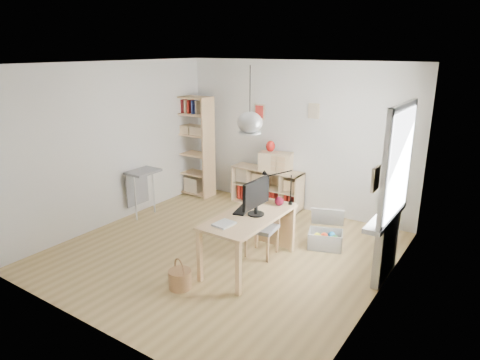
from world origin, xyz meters
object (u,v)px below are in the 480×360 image
Objects in this scene: tall_bookshelf at (193,142)px; monitor at (256,195)px; cube_shelf at (267,190)px; drawer_chest at (276,162)px; chair at (264,224)px; storage_chest at (326,235)px; desk at (249,222)px.

tall_bookshelf is 3.26m from monitor.
tall_bookshelf reaches higher than cube_shelf.
drawer_chest is (1.76, 0.24, -0.20)m from tall_bookshelf.
storage_chest is (0.67, 0.73, -0.29)m from chair.
desk is 3.27m from tall_bookshelf.
storage_chest is at bearing 63.67° from monitor.
drawer_chest is at bearing 7.76° from tall_bookshelf.
tall_bookshelf reaches higher than monitor.
monitor is at bearing -82.04° from chair.
monitor is (1.09, -2.17, 0.73)m from cube_shelf.
drawer_chest is at bearing -11.77° from cube_shelf.
drawer_chest reaches higher than chair.
chair is at bearing -151.72° from storage_chest.
monitor is at bearing -81.54° from drawer_chest.
cube_shelf is 2.53m from monitor.
cube_shelf is at bearing 128.08° from storage_chest.
tall_bookshelf is 2.46× the size of chair.
cube_shelf is 0.63m from drawer_chest.
cube_shelf is at bearing 112.78° from chair.
tall_bookshelf reaches higher than storage_chest.
storage_chest is (3.23, -0.79, -0.91)m from tall_bookshelf.
desk is 0.47m from chair.
cube_shelf is at bearing 114.61° from desk.
desk is at bearing -135.06° from monitor.
cube_shelf is 0.70× the size of tall_bookshelf.
cube_shelf is 1.99× the size of storage_chest.
desk reaches higher than storage_chest.
chair is at bearing -30.72° from tall_bookshelf.
chair is 1.98m from drawer_chest.
tall_bookshelf reaches higher than desk.
desk reaches higher than cube_shelf.
cube_shelf is 2.07m from chair.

